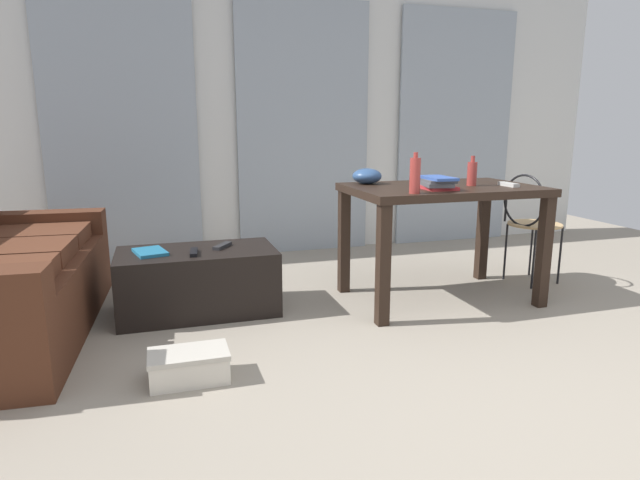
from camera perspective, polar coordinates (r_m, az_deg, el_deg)
The scene contains 15 objects.
ground_plane at distance 3.31m, azimuth 7.40°, elevation -8.43°, with size 7.75×7.75×0.00m, color gray.
wall_back at distance 5.00m, azimuth -2.01°, elevation 14.08°, with size 6.09×0.10×2.64m, color silver.
curtains at distance 4.91m, azimuth -1.73°, elevation 11.80°, with size 4.33×0.03×2.25m.
coffee_table at distance 3.43m, azimuth -12.98°, elevation -4.33°, with size 0.97×0.53×0.40m.
craft_table at distance 3.60m, azimuth 12.95°, elevation 3.90°, with size 1.22×0.78×0.77m.
wire_chair at distance 4.19m, azimuth 21.58°, elevation 2.42°, with size 0.39×0.41×0.82m.
bottle_near at distance 3.63m, azimuth 16.02°, elevation 6.91°, with size 0.06×0.06×0.19m.
bottle_far at distance 3.13m, azimuth 10.17°, elevation 6.87°, with size 0.06×0.06×0.24m.
bowl at distance 3.62m, azimuth 5.07°, elevation 6.86°, with size 0.20×0.20×0.10m, color #2D4C7A.
book_stack at distance 3.36m, azimuth 12.54°, elevation 5.99°, with size 0.21×0.26×0.08m.
tv_remote_on_table at distance 3.67m, azimuth 19.61°, elevation 5.64°, with size 0.05×0.16×0.02m, color #B7B7B2.
tv_remote_primary at distance 3.42m, azimuth -10.44°, elevation -0.62°, with size 0.05×0.18×0.02m, color #232326.
tv_remote_secondary at distance 3.29m, azimuth -13.40°, elevation -1.28°, with size 0.04×0.18×0.02m, color black.
magazine at distance 3.37m, azimuth -17.80°, elevation -1.23°, with size 0.17×0.24×0.02m, color #1E668C.
shoebox at distance 2.59m, azimuth -13.89°, elevation -12.99°, with size 0.36×0.22×0.14m.
Camera 1 is at (-1.30, -1.59, 1.16)m, focal length 29.77 mm.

